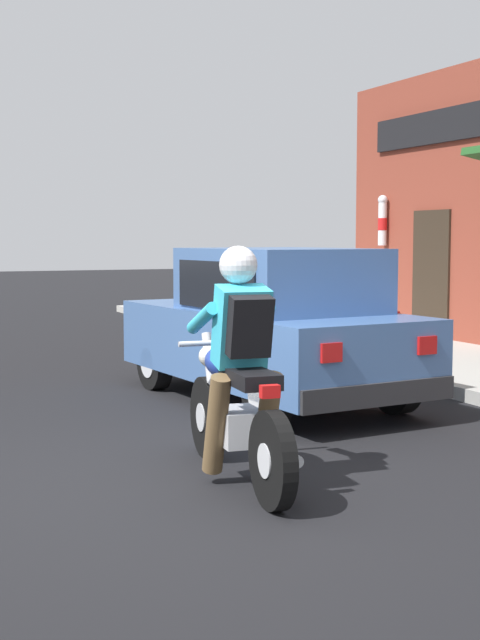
{
  "coord_description": "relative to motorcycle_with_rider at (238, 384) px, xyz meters",
  "views": [
    {
      "loc": [
        -1.99,
        -5.58,
        1.67
      ],
      "look_at": [
        1.24,
        1.54,
        0.95
      ],
      "focal_mm": 50.0,
      "sensor_mm": 36.0,
      "label": 1
    }
  ],
  "objects": [
    {
      "name": "ground_plane",
      "position": [
        -0.47,
        0.1,
        -0.68
      ],
      "size": [
        80.0,
        80.0,
        0.0
      ],
      "primitive_type": "plane",
      "color": "black"
    },
    {
      "name": "motorcycle_with_rider",
      "position": [
        0.0,
        0.0,
        0.0
      ],
      "size": [
        0.61,
        2.02,
        1.62
      ],
      "color": "black",
      "rests_on": "ground"
    },
    {
      "name": "car_hatchback",
      "position": [
        1.53,
        2.6,
        0.09
      ],
      "size": [
        1.96,
        3.91,
        1.57
      ],
      "color": "black",
      "rests_on": "ground"
    },
    {
      "name": "sidewalk_curb",
      "position": [
        4.61,
        3.1,
        -0.61
      ],
      "size": [
        2.6,
        22.0,
        0.14
      ],
      "primitive_type": "cube",
      "color": "#ADAAA3",
      "rests_on": "ground"
    },
    {
      "name": "fire_hydrant",
      "position": [
        4.29,
        4.6,
        -0.11
      ],
      "size": [
        0.36,
        0.24,
        0.88
      ],
      "color": "red",
      "rests_on": "sidewalk_curb"
    }
  ]
}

